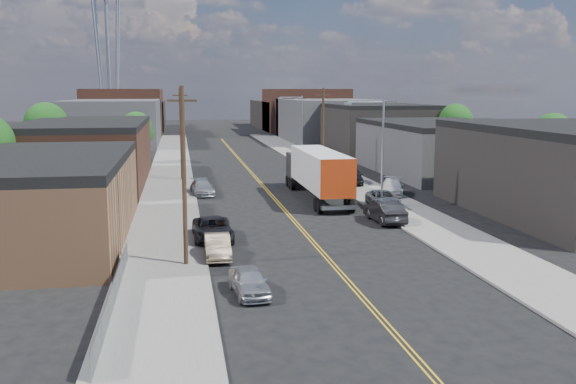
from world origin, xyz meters
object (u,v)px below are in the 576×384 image
object	(u,v)px
car_left_a	(249,281)
car_left_d	(202,188)
car_left_b	(217,246)
car_left_c	(213,229)
car_right_lot_c	(353,176)
car_right_oncoming	(385,211)
car_right_lot_a	(383,199)
car_right_lot_b	(392,187)
semi_truck	(316,170)

from	to	relation	value
car_left_a	car_left_d	size ratio (longest dim) A/B	0.83
car_left_b	car_left_c	size ratio (longest dim) A/B	0.78
car_left_c	car_right_lot_c	bearing A→B (deg)	54.02
car_left_c	car_right_lot_c	world-z (taller)	car_right_lot_c
car_left_a	car_right_oncoming	bearing A→B (deg)	46.45
car_left_b	car_right_lot_c	distance (m)	31.15
car_left_a	car_right_lot_a	size ratio (longest dim) A/B	0.81
car_left_a	car_right_lot_b	xyz separation A→B (m)	(16.26, 26.78, 0.21)
car_right_oncoming	car_right_lot_a	world-z (taller)	car_right_oncoming
car_left_c	car_right_lot_b	bearing A→B (deg)	39.87
car_left_b	car_left_d	xyz separation A→B (m)	(-0.04, 23.38, -0.01)
car_left_a	car_right_lot_b	bearing A→B (deg)	52.75
car_right_lot_a	car_right_lot_b	world-z (taller)	car_right_lot_b
car_left_c	car_right_oncoming	size ratio (longest dim) A/B	1.08
car_left_a	car_left_b	size ratio (longest dim) A/B	0.94
semi_truck	car_right_oncoming	world-z (taller)	semi_truck
car_right_lot_a	car_right_lot_b	size ratio (longest dim) A/B	0.96
car_right_oncoming	semi_truck	bearing A→B (deg)	-78.89
car_left_c	car_right_lot_c	size ratio (longest dim) A/B	1.13
car_right_lot_a	car_right_lot_c	xyz separation A→B (m)	(1.05, 13.32, 0.14)
car_left_b	car_left_d	world-z (taller)	car_left_b
car_left_b	car_left_c	bearing A→B (deg)	91.04
car_left_b	car_right_lot_c	world-z (taller)	car_right_lot_c
car_right_lot_b	semi_truck	bearing A→B (deg)	-161.05
car_left_a	car_left_b	world-z (taller)	car_left_b
car_left_c	car_right_lot_c	distance (m)	27.38
car_left_b	car_right_oncoming	distance (m)	15.30
semi_truck	car_right_lot_b	distance (m)	7.40
car_left_d	car_right_oncoming	xyz separation A→B (m)	(12.96, -15.18, 0.14)
semi_truck	car_left_c	distance (m)	18.46
semi_truck	car_right_lot_b	bearing A→B (deg)	-1.23
car_left_b	car_right_lot_b	world-z (taller)	car_right_lot_b
car_left_d	car_right_lot_a	bearing A→B (deg)	-39.11
car_right_lot_b	car_right_lot_c	bearing A→B (deg)	123.70
car_right_oncoming	car_left_c	bearing A→B (deg)	13.61
car_left_c	car_right_lot_a	size ratio (longest dim) A/B	1.12
car_right_lot_b	car_right_lot_a	bearing A→B (deg)	-94.80
car_left_a	semi_truck	bearing A→B (deg)	65.45
car_right_lot_c	car_left_d	bearing A→B (deg)	-156.99
car_right_lot_a	car_left_b	bearing A→B (deg)	-131.97
car_left_c	car_right_lot_a	xyz separation A→B (m)	(14.60, 9.14, 0.07)
car_left_d	car_right_lot_c	bearing A→B (deg)	7.49
car_left_d	car_right_lot_b	bearing A→B (deg)	-17.61
semi_truck	car_right_oncoming	xyz separation A→B (m)	(2.77, -11.58, -1.71)
car_left_c	car_right_lot_a	bearing A→B (deg)	30.93
car_left_d	car_right_lot_a	world-z (taller)	car_right_lot_a
car_right_oncoming	car_right_lot_a	distance (m)	5.67
car_left_a	car_right_lot_a	bearing A→B (deg)	51.11
car_left_a	car_right_lot_a	xyz separation A→B (m)	(13.46, 20.80, 0.15)
semi_truck	car_left_b	bearing A→B (deg)	-117.02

